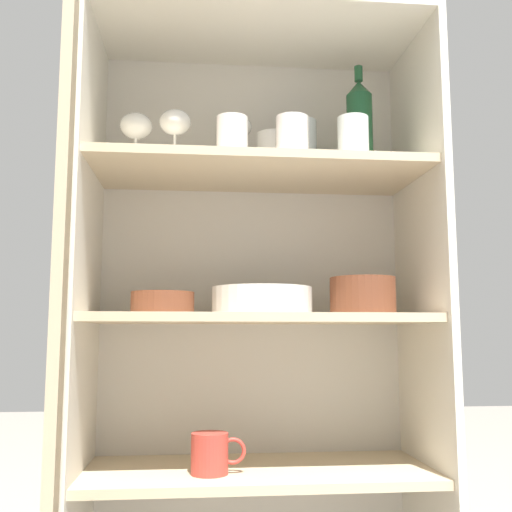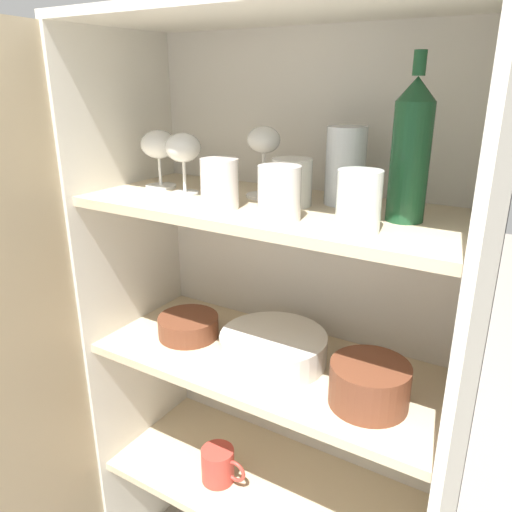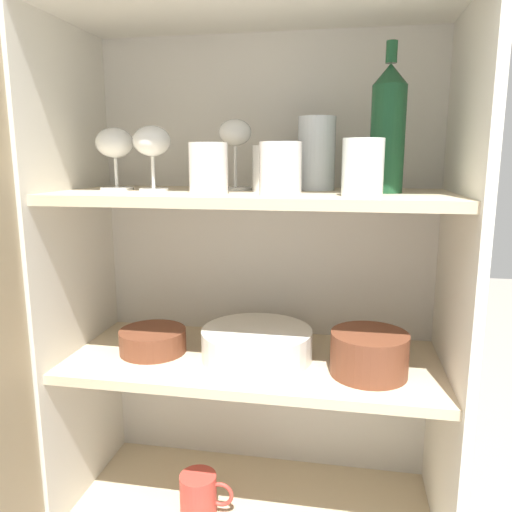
{
  "view_description": "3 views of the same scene",
  "coord_description": "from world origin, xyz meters",
  "px_view_note": "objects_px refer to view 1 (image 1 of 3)",
  "views": [
    {
      "loc": [
        -0.14,
        -1.23,
        0.64
      ],
      "look_at": [
        -0.01,
        0.16,
        0.82
      ],
      "focal_mm": 42.0,
      "sensor_mm": 36.0,
      "label": 1
    },
    {
      "loc": [
        0.47,
        -0.68,
        1.27
      ],
      "look_at": [
        -0.04,
        0.17,
        0.91
      ],
      "focal_mm": 35.0,
      "sensor_mm": 36.0,
      "label": 2
    },
    {
      "loc": [
        0.19,
        -0.82,
        1.1
      ],
      "look_at": [
        0.01,
        0.17,
        0.9
      ],
      "focal_mm": 35.0,
      "sensor_mm": 36.0,
      "label": 3
    }
  ],
  "objects_px": {
    "wine_bottle": "(360,126)",
    "plate_stack_white": "(262,301)",
    "serving_bowl_small": "(163,302)",
    "coffee_mug_primary": "(211,453)",
    "mixing_bowl_large": "(363,294)"
  },
  "relations": [
    {
      "from": "plate_stack_white",
      "to": "serving_bowl_small",
      "type": "xyz_separation_m",
      "value": [
        -0.23,
        -0.01,
        -0.0
      ]
    },
    {
      "from": "plate_stack_white",
      "to": "serving_bowl_small",
      "type": "relative_size",
      "value": 1.62
    },
    {
      "from": "wine_bottle",
      "to": "plate_stack_white",
      "type": "bearing_deg",
      "value": -176.24
    },
    {
      "from": "wine_bottle",
      "to": "mixing_bowl_large",
      "type": "height_order",
      "value": "wine_bottle"
    },
    {
      "from": "serving_bowl_small",
      "to": "plate_stack_white",
      "type": "bearing_deg",
      "value": 1.7
    },
    {
      "from": "plate_stack_white",
      "to": "serving_bowl_small",
      "type": "bearing_deg",
      "value": -178.3
    },
    {
      "from": "plate_stack_white",
      "to": "coffee_mug_primary",
      "type": "relative_size",
      "value": 1.96
    },
    {
      "from": "serving_bowl_small",
      "to": "wine_bottle",
      "type": "bearing_deg",
      "value": 2.77
    },
    {
      "from": "wine_bottle",
      "to": "plate_stack_white",
      "type": "height_order",
      "value": "wine_bottle"
    },
    {
      "from": "plate_stack_white",
      "to": "mixing_bowl_large",
      "type": "relative_size",
      "value": 1.55
    },
    {
      "from": "plate_stack_white",
      "to": "wine_bottle",
      "type": "bearing_deg",
      "value": 3.76
    },
    {
      "from": "coffee_mug_primary",
      "to": "serving_bowl_small",
      "type": "bearing_deg",
      "value": 157.17
    },
    {
      "from": "mixing_bowl_large",
      "to": "coffee_mug_primary",
      "type": "height_order",
      "value": "mixing_bowl_large"
    },
    {
      "from": "wine_bottle",
      "to": "plate_stack_white",
      "type": "distance_m",
      "value": 0.51
    },
    {
      "from": "wine_bottle",
      "to": "coffee_mug_primary",
      "type": "relative_size",
      "value": 2.32
    }
  ]
}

